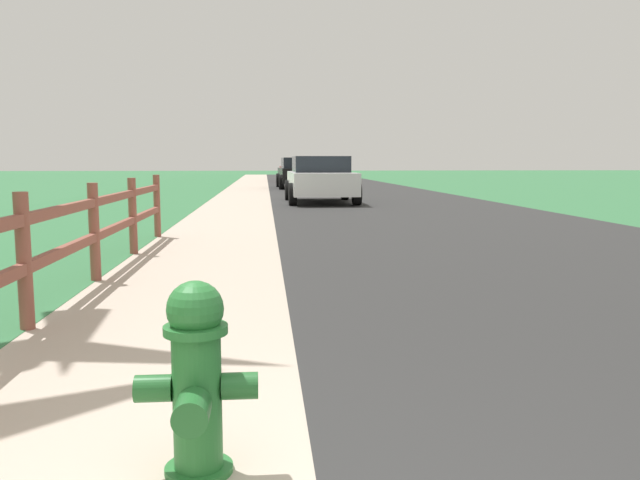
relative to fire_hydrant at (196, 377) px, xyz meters
The scene contains 9 objects.
ground_plane 23.78m from the fire_hydrant, 88.85° to the left, with size 120.00×120.00×0.00m, color #336F41.
road_asphalt 26.08m from the fire_hydrant, 81.23° to the left, with size 7.00×66.00×0.01m, color #2B2B2B.
curb_concrete 25.90m from the fire_hydrant, 95.59° to the left, with size 6.00×66.00×0.01m, color #BEAB99.
grass_verge 26.09m from the fire_hydrant, 98.88° to the left, with size 5.00×66.00×0.00m, color #336F41.
fire_hydrant is the anchor object (origin of this frame).
rail_fence 3.75m from the fire_hydrant, 114.08° to the left, with size 0.11×10.17×1.05m.
parked_suv_white 17.41m from the fire_hydrant, 83.39° to the left, with size 2.11×4.29×1.42m.
parked_car_black 27.97m from the fire_hydrant, 86.11° to the left, with size 2.09×4.58×1.44m.
parked_car_red 38.70m from the fire_hydrant, 86.75° to the left, with size 2.04×4.92×1.39m.
Camera 1 is at (-0.19, -1.30, 1.28)m, focal length 36.03 mm.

